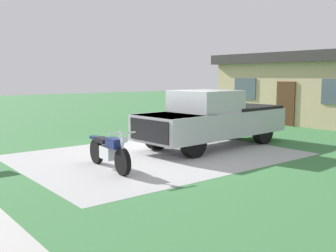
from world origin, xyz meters
name	(u,v)px	position (x,y,z in m)	size (l,w,h in m)	color
ground_plane	(158,155)	(0.00, 0.00, 0.00)	(80.00, 80.00, 0.00)	#386F3D
driveway_pad	(158,155)	(0.00, 0.00, 0.00)	(5.94, 7.94, 0.01)	#A0A0A0
motorcycle	(109,151)	(0.64, -2.05, 0.47)	(2.21, 0.70, 1.09)	black
pickup_truck	(214,118)	(0.00, 2.39, 0.95)	(2.35, 5.74, 1.90)	black
neighbor_house	(315,87)	(-1.83, 11.60, 1.79)	(9.60, 5.60, 3.50)	tan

